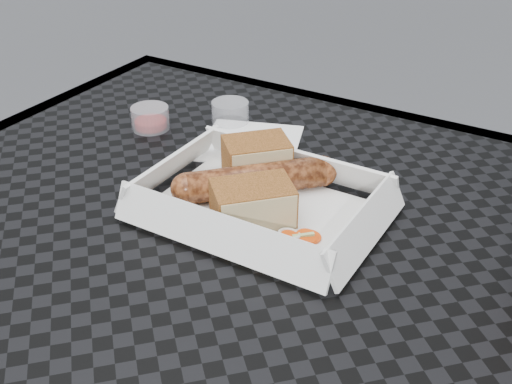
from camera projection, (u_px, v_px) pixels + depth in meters
The scene contains 9 objects.
patio_table at pixel (208, 297), 0.68m from camera, with size 0.80×0.80×0.74m.
food_tray at pixel (261, 210), 0.68m from camera, with size 0.22×0.15×0.00m, color white.
bratwurst at pixel (256, 180), 0.70m from camera, with size 0.14×0.14×0.03m.
bread_near at pixel (257, 158), 0.73m from camera, with size 0.07×0.05×0.05m, color brown.
bread_far at pixel (253, 203), 0.65m from camera, with size 0.08×0.05×0.04m, color brown.
veg_garnish at pixel (294, 239), 0.63m from camera, with size 0.03×0.03×0.00m.
napkin at pixel (251, 143), 0.82m from camera, with size 0.12×0.12×0.00m, color white.
condiment_cup_sauce at pixel (150, 118), 0.85m from camera, with size 0.05×0.05×0.03m, color maroon.
condiment_cup_empty at pixel (230, 113), 0.86m from camera, with size 0.05×0.05×0.03m, color silver.
Camera 1 is at (0.31, -0.42, 1.12)m, focal length 45.00 mm.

